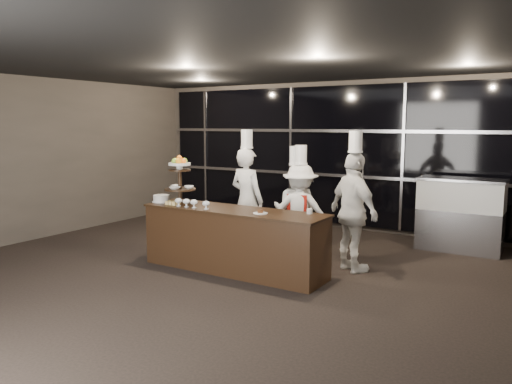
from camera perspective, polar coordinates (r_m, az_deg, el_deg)
The scene contains 14 objects.
room at distance 6.00m, azimuth -8.07°, elevation 1.52°, with size 10.00×10.00×10.00m.
window_wall at distance 10.26m, azimuth 10.00°, elevation 4.12°, with size 8.60×0.10×2.80m.
buffet_counter at distance 7.32m, azimuth -2.58°, elevation -5.47°, with size 2.84×0.74×0.92m.
display_stand at distance 7.78m, azimuth -8.70°, elevation 1.77°, with size 0.48×0.48×0.74m.
compotes at distance 7.40m, azimuth -7.43°, elevation -1.15°, with size 0.63×0.11×0.12m.
layer_cake at distance 8.02m, azimuth -10.74°, elevation -0.74°, with size 0.30×0.30×0.11m.
pastry_squares at distance 7.72m, azimuth -9.51°, elevation -1.24°, with size 0.20×0.13×0.05m.
small_plate at distance 6.87m, azimuth 0.50°, elevation -2.36°, with size 0.20×0.20×0.05m.
chef_cup at distance 6.89m, azimuth 6.15°, elevation -2.20°, with size 0.08×0.08×0.07m, color white.
display_case at distance 9.10m, azimuth 22.32°, elevation -2.01°, with size 1.37×0.60×1.24m.
chef_a at distance 8.34m, azimuth -1.04°, elevation -0.77°, with size 0.69×0.50×2.05m.
chef_b at distance 8.18m, azimuth 4.47°, elevation -1.95°, with size 0.85×0.74×1.79m.
chef_c at distance 8.00m, azimuth 5.07°, elevation -2.12°, with size 1.10×0.83×1.82m.
chef_d at distance 7.36m, azimuth 11.10°, elevation -2.17°, with size 1.09×0.92×2.05m.
Camera 1 is at (3.84, -4.56, 2.16)m, focal length 35.00 mm.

